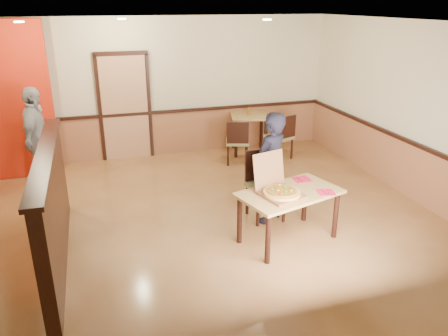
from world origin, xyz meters
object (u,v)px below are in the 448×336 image
(passerby, at_px, (37,138))
(main_table, at_px, (289,199))
(side_chair_right, at_px, (282,135))
(diner, at_px, (270,168))
(condiment, at_px, (249,111))
(side_table, at_px, (249,123))
(side_chair_left, at_px, (237,140))
(pizza_box, at_px, (279,190))
(diner_chair, at_px, (264,182))

(passerby, bearing_deg, main_table, -122.94)
(passerby, bearing_deg, side_chair_right, -80.50)
(side_chair_right, bearing_deg, diner, 42.96)
(main_table, relative_size, condiment, 10.12)
(side_table, bearing_deg, side_chair_left, -127.46)
(main_table, distance_m, condiment, 3.73)
(pizza_box, distance_m, condiment, 3.81)
(side_table, bearing_deg, diner_chair, -105.95)
(passerby, xyz_separation_m, condiment, (4.09, 0.66, 0.02))
(side_chair_right, bearing_deg, condiment, -71.18)
(main_table, height_order, side_chair_left, side_chair_left)
(diner_chair, distance_m, passerby, 3.96)
(diner, xyz_separation_m, passerby, (-3.30, 2.36, 0.05))
(pizza_box, bearing_deg, side_chair_left, 65.80)
(side_chair_right, xyz_separation_m, condiment, (-0.48, 0.61, 0.39))
(side_chair_left, distance_m, diner, 2.45)
(side_chair_right, bearing_deg, side_chair_left, -19.39)
(side_chair_left, distance_m, passerby, 3.65)
(pizza_box, bearing_deg, main_table, -0.05)
(diner_chair, height_order, passerby, passerby)
(diner, bearing_deg, side_table, -137.66)
(condiment, bearing_deg, side_chair_right, -51.93)
(side_chair_right, bearing_deg, passerby, -18.68)
(side_chair_left, distance_m, side_chair_right, 0.94)
(side_chair_right, height_order, pizza_box, pizza_box)
(side_chair_left, height_order, passerby, passerby)
(side_chair_left, height_order, side_table, side_chair_left)
(side_chair_left, distance_m, side_table, 0.79)
(main_table, distance_m, side_table, 3.72)
(side_table, relative_size, diner, 0.57)
(side_table, relative_size, passerby, 0.53)
(side_chair_right, xyz_separation_m, diner, (-1.27, -2.41, 0.31))
(side_table, distance_m, passerby, 4.15)
(passerby, height_order, pizza_box, passerby)
(diner_chair, bearing_deg, main_table, -88.33)
(pizza_box, xyz_separation_m, condiment, (0.94, 3.69, 0.12))
(pizza_box, bearing_deg, side_chair_right, 49.81)
(pizza_box, bearing_deg, diner, 61.87)
(main_table, relative_size, side_table, 1.60)
(side_chair_right, distance_m, side_table, 0.79)
(main_table, bearing_deg, diner_chair, 77.36)
(side_table, xyz_separation_m, diner, (-0.80, -3.02, 0.18))
(side_table, bearing_deg, diner, -104.75)
(main_table, height_order, side_chair_right, side_chair_right)
(main_table, xyz_separation_m, condiment, (0.76, 3.64, 0.29))
(diner_chair, distance_m, side_table, 2.99)
(main_table, bearing_deg, condiment, 61.95)
(main_table, bearing_deg, pizza_box, 179.16)
(diner, bearing_deg, pizza_box, 44.36)
(diner, distance_m, passerby, 4.06)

